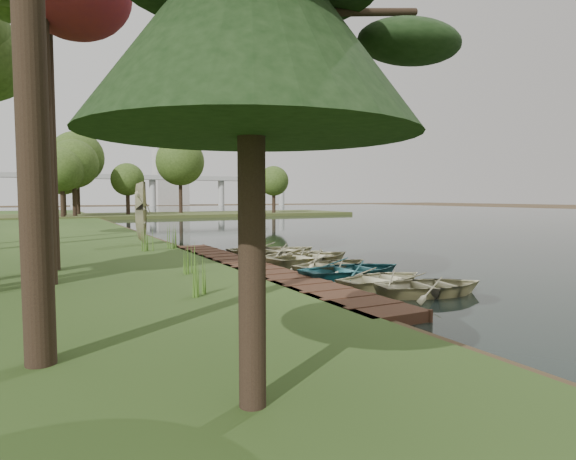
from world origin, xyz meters
name	(u,v)px	position (x,y,z in m)	size (l,w,h in m)	color
ground	(292,271)	(0.00, 0.00, 0.00)	(300.00, 300.00, 0.00)	#3D2F1D
water	(458,223)	(30.00, 20.00, 0.03)	(130.00, 200.00, 0.05)	black
boardwalk	(252,270)	(-1.60, 0.00, 0.15)	(1.60, 16.00, 0.30)	#3A2216
peninsula	(172,215)	(8.00, 50.00, 0.23)	(50.00, 14.00, 0.45)	#3C451F
far_trees	(146,169)	(4.67, 50.00, 6.43)	(45.60, 5.60, 8.80)	black
bridge	(123,180)	(12.31, 120.00, 7.08)	(95.90, 4.00, 8.60)	#A5A5A0
building_a	(171,177)	(30.00, 140.00, 9.00)	(10.00, 8.00, 18.00)	#A5A5A0
building_b	(50,186)	(-5.00, 145.00, 6.00)	(8.00, 8.00, 12.00)	#A5A5A0
rowboat_0	(432,283)	(1.27, -5.85, 0.38)	(2.25, 3.15, 0.65)	tan
rowboat_1	(384,277)	(0.81, -4.35, 0.37)	(2.21, 3.09, 0.64)	tan
rowboat_2	(354,268)	(0.81, -2.81, 0.43)	(2.61, 3.65, 0.76)	#286970
rowboat_3	(334,263)	(1.03, -1.29, 0.39)	(2.33, 3.26, 0.67)	tan
rowboat_4	(312,255)	(1.16, 0.51, 0.45)	(2.78, 3.89, 0.81)	tan
rowboat_5	(297,254)	(1.20, 1.80, 0.39)	(2.35, 3.29, 0.68)	tan
rowboat_6	(280,249)	(1.09, 3.18, 0.43)	(2.65, 3.72, 0.77)	tan
rowboat_7	(259,248)	(0.79, 4.70, 0.36)	(2.15, 3.00, 0.62)	tan
stored_rowboat	(144,238)	(-3.52, 9.52, 0.63)	(2.29, 3.21, 0.67)	tan
reeds_0	(200,276)	(-4.79, -4.23, 0.79)	(0.60, 0.60, 0.99)	#3F661E
reeds_1	(186,259)	(-4.17, -0.75, 0.78)	(0.60, 0.60, 0.97)	#3F661E
reeds_2	(173,237)	(-2.68, 6.93, 0.87)	(0.60, 0.60, 1.14)	#3F661E
reeds_3	(147,239)	(-3.95, 6.46, 0.84)	(0.60, 0.60, 1.09)	#3F661E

